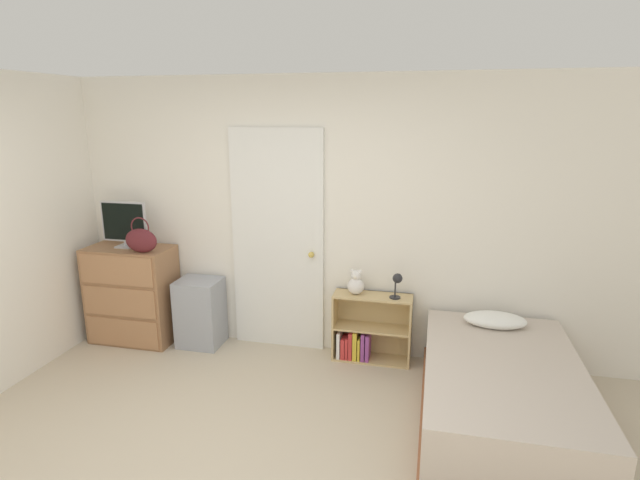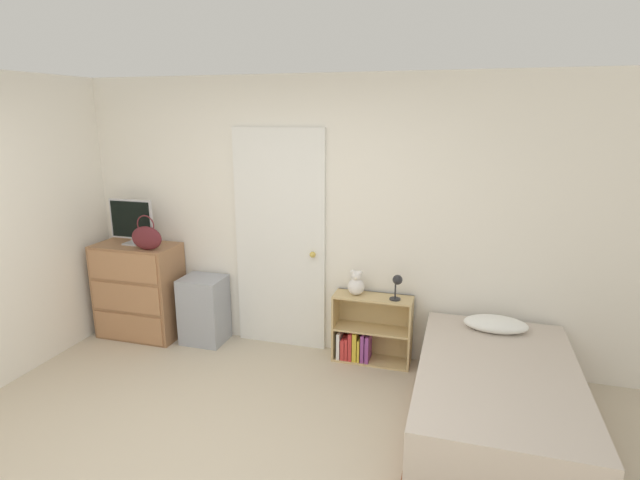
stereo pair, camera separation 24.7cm
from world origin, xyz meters
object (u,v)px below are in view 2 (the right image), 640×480
at_px(handbag, 147,237).
at_px(dresser, 139,290).
at_px(desk_lamp, 397,283).
at_px(bed, 496,400).
at_px(teddy_bear, 356,284).
at_px(tv, 131,221).
at_px(bookshelf, 366,334).
at_px(storage_bin, 204,310).

bearing_deg(handbag, dresser, 151.86).
height_order(desk_lamp, bed, desk_lamp).
bearing_deg(dresser, teddy_bear, 2.63).
relative_size(dresser, teddy_bear, 4.11).
xyz_separation_m(tv, teddy_bear, (2.24, 0.08, -0.46)).
relative_size(tv, bed, 0.25).
bearing_deg(desk_lamp, handbag, -175.35).
relative_size(handbag, desk_lamp, 1.45).
height_order(bookshelf, teddy_bear, teddy_bear).
bearing_deg(bed, tv, 168.27).
relative_size(handbag, bed, 0.18).
bearing_deg(bookshelf, handbag, -173.63).
relative_size(tv, storage_bin, 0.71).
relative_size(teddy_bear, bed, 0.13).
xyz_separation_m(tv, storage_bin, (0.73, 0.02, -0.86)).
bearing_deg(storage_bin, handbag, -159.70).
relative_size(storage_bin, desk_lamp, 2.85).
bearing_deg(desk_lamp, dresser, -178.51).
relative_size(dresser, bed, 0.52).
xyz_separation_m(handbag, bookshelf, (2.08, 0.23, -0.82)).
bearing_deg(teddy_bear, desk_lamp, -5.36).
xyz_separation_m(teddy_bear, bed, (1.19, -0.79, -0.48)).
xyz_separation_m(tv, bookshelf, (2.34, 0.08, -0.94)).
height_order(tv, desk_lamp, tv).
bearing_deg(desk_lamp, tv, -179.06).
bearing_deg(tv, desk_lamp, 0.94).
bearing_deg(storage_bin, teddy_bear, 2.04).
relative_size(dresser, desk_lamp, 4.11).
xyz_separation_m(bookshelf, teddy_bear, (-0.10, -0.01, 0.48)).
bearing_deg(handbag, bed, -10.11).
distance_m(tv, desk_lamp, 2.64).
bearing_deg(bookshelf, teddy_bear, -176.17).
height_order(handbag, bookshelf, handbag).
height_order(handbag, storage_bin, handbag).
bearing_deg(bookshelf, bed, -36.10).
xyz_separation_m(dresser, bed, (3.40, -0.69, -0.22)).
xyz_separation_m(tv, handbag, (0.26, -0.15, -0.11)).
bearing_deg(dresser, desk_lamp, 1.49).
bearing_deg(teddy_bear, dresser, -177.37).
bearing_deg(teddy_bear, storage_bin, -177.96).
distance_m(handbag, teddy_bear, 2.02).
height_order(tv, storage_bin, tv).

